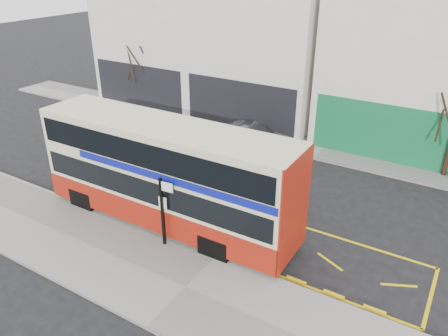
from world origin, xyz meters
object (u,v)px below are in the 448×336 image
Objects in this scene: car_grey at (251,138)px; street_tree_left at (139,52)px; bus_stop_post at (164,206)px; car_silver at (181,126)px; double_decker_bus at (167,174)px.

car_grey is 0.76× the size of street_tree_left.
bus_stop_post is 0.48× the size of street_tree_left.
street_tree_left reaches higher than car_silver.
car_grey is at bearing 92.69° from bus_stop_post.
double_decker_bus is at bearing -45.41° from street_tree_left.
bus_stop_post is at bearing -46.62° from street_tree_left.
car_silver is 4.66m from car_grey.
car_silver is at bearing 117.04° from bus_stop_post.
car_silver is 0.62× the size of street_tree_left.
bus_stop_post reaches higher than car_silver.
car_grey is (-1.51, 9.67, -1.11)m from bus_stop_post.
car_silver is at bearing 123.15° from double_decker_bus.
double_decker_bus is 15.24m from street_tree_left.
double_decker_bus is 9.72m from car_silver.
car_silver is at bearing 86.20° from car_grey.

